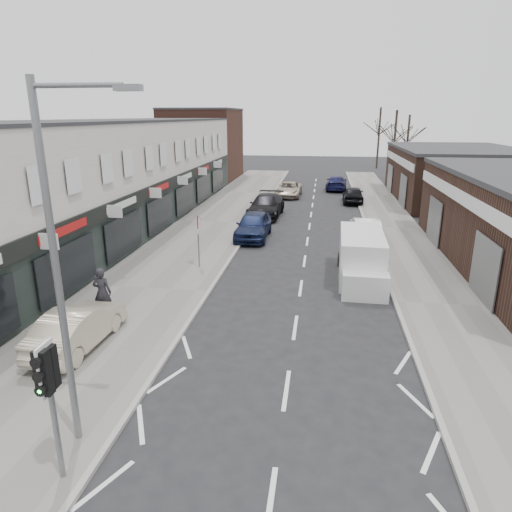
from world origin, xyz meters
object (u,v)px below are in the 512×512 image
at_px(parked_car_left_a, 253,225).
at_px(parked_car_left_b, 266,206).
at_px(sedan_on_pavement, 78,327).
at_px(pedestrian, 102,292).
at_px(parked_car_left_c, 289,190).
at_px(parked_car_right_b, 353,195).
at_px(white_van, 361,258).
at_px(traffic_light, 48,381).
at_px(street_lamp, 62,255).
at_px(warning_sign, 199,226).
at_px(parked_car_right_a, 365,229).
at_px(parked_car_right_c, 336,183).

height_order(parked_car_left_a, parked_car_left_b, parked_car_left_b).
relative_size(sedan_on_pavement, pedestrian, 2.17).
bearing_deg(parked_car_left_c, parked_car_right_b, -20.59).
distance_m(sedan_on_pavement, parked_car_right_b, 30.03).
bearing_deg(parked_car_left_b, pedestrian, -98.58).
xyz_separation_m(white_van, parked_car_left_b, (-6.11, 13.22, -0.20)).
bearing_deg(sedan_on_pavement, parked_car_left_b, -97.02).
height_order(traffic_light, street_lamp, street_lamp).
height_order(warning_sign, parked_car_right_b, warning_sign).
bearing_deg(traffic_light, parked_car_right_a, 69.17).
distance_m(warning_sign, sedan_on_pavement, 8.92).
bearing_deg(traffic_light, sedan_on_pavement, 115.16).
relative_size(parked_car_left_a, parked_car_right_c, 0.96).
bearing_deg(warning_sign, parked_car_left_b, 82.20).
height_order(parked_car_left_b, parked_car_right_b, parked_car_left_b).
xyz_separation_m(traffic_light, parked_car_left_c, (2.04, 35.94, -1.74)).
bearing_deg(parked_car_left_a, pedestrian, -106.50).
distance_m(sedan_on_pavement, parked_car_left_b, 21.76).
bearing_deg(white_van, parked_car_right_b, 89.34).
bearing_deg(traffic_light, street_lamp, 95.88).
distance_m(sedan_on_pavement, parked_car_right_c, 36.57).
xyz_separation_m(parked_car_right_a, parked_car_right_b, (-0.01, 12.79, 0.02)).
bearing_deg(parked_car_right_c, pedestrian, 77.57).
height_order(sedan_on_pavement, parked_car_right_b, sedan_on_pavement).
xyz_separation_m(warning_sign, white_van, (7.87, -0.38, -1.18)).
relative_size(warning_sign, parked_car_left_c, 0.55).
distance_m(parked_car_left_b, parked_car_right_b, 9.60).
distance_m(street_lamp, parked_car_left_c, 35.01).
bearing_deg(parked_car_right_b, white_van, 88.86).
relative_size(pedestrian, parked_car_left_b, 0.34).
bearing_deg(pedestrian, parked_car_left_c, -101.29).
bearing_deg(street_lamp, parked_car_right_c, 80.36).
xyz_separation_m(street_lamp, parked_car_left_c, (2.16, 34.72, -3.94)).
bearing_deg(sedan_on_pavement, traffic_light, 117.48).
height_order(warning_sign, pedestrian, warning_sign).
distance_m(warning_sign, parked_car_left_a, 6.67).
xyz_separation_m(parked_car_left_c, parked_car_right_a, (5.86, -15.18, 0.04)).
xyz_separation_m(traffic_light, parked_car_right_c, (6.60, 40.80, -1.69)).
bearing_deg(parked_car_left_b, traffic_light, -89.44).
xyz_separation_m(white_van, sedan_on_pavement, (-9.64, -8.25, -0.22)).
bearing_deg(parked_car_left_a, white_van, -47.12).
distance_m(sedan_on_pavement, parked_car_right_a, 18.58).
height_order(traffic_light, sedan_on_pavement, traffic_light).
distance_m(sedan_on_pavement, parked_car_left_a, 15.32).
bearing_deg(parked_car_right_b, parked_car_right_c, -78.82).
distance_m(white_van, parked_car_right_c, 27.17).
distance_m(white_van, parked_car_left_c, 22.87).
height_order(white_van, parked_car_right_b, white_van).
distance_m(pedestrian, parked_car_left_c, 28.63).
xyz_separation_m(street_lamp, warning_sign, (-0.63, 12.80, -2.42)).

